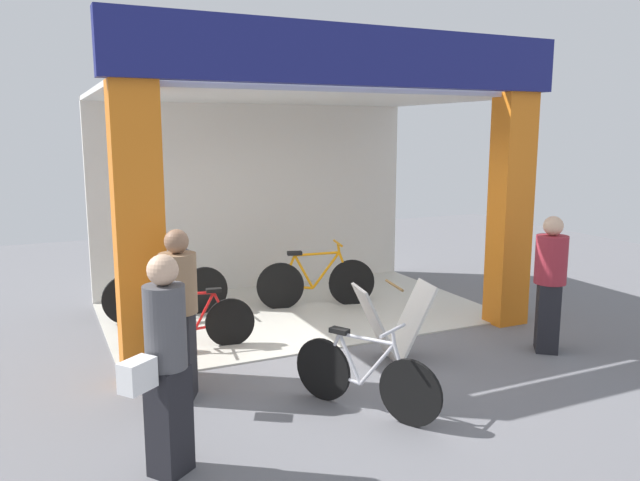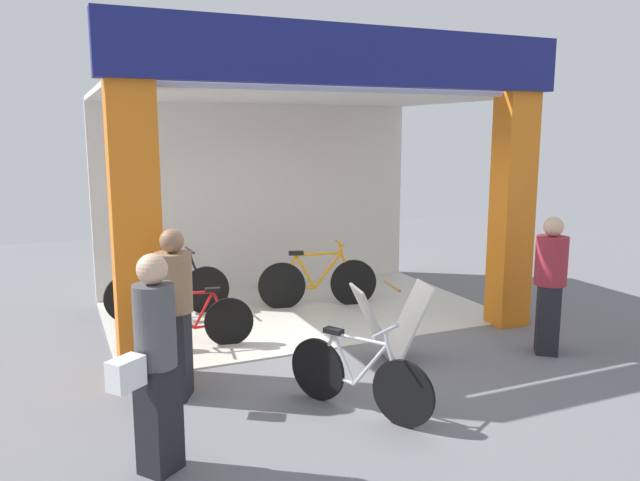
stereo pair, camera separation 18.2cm
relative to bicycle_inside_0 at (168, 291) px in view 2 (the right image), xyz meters
The scene contains 10 objects.
ground_plane 2.70m from the bicycle_inside_0, 50.09° to the right, with size 18.29×18.29×0.00m, color slate.
shop_facade 2.36m from the bicycle_inside_0, 12.82° to the right, with size 5.34×3.55×3.62m.
bicycle_inside_0 is the anchor object (origin of this frame).
bicycle_inside_1 2.09m from the bicycle_inside_0, ahead, with size 1.69×0.52×0.95m.
bicycle_inside_2 1.36m from the bicycle_inside_0, 89.26° to the right, with size 1.47×0.40×0.81m.
bicycle_parked_0 3.78m from the bicycle_inside_0, 73.94° to the right, with size 0.78×1.34×0.83m.
sandwich_board_sign 3.28m from the bicycle_inside_0, 53.14° to the right, with size 0.91×0.61×0.87m.
pedestrian_0 4.88m from the bicycle_inside_0, 39.57° to the right, with size 0.51×0.56×1.57m.
pedestrian_1 2.73m from the bicycle_inside_0, 98.33° to the right, with size 0.46×0.57×1.63m.
pedestrian_2 4.05m from the bicycle_inside_0, 101.04° to the right, with size 0.59×0.52×1.66m.
Camera 2 is at (-3.10, -6.33, 2.51)m, focal length 35.10 mm.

